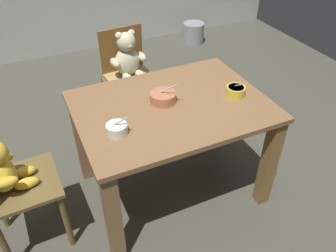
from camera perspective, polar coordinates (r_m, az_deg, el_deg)
ground_plane at (r=2.49m, az=0.49°, el=-10.34°), size 5.20×5.20×0.04m
dining_table at (r=2.10m, az=0.57°, el=0.42°), size 1.13×0.83×0.70m
teddy_chair_near_left at (r=1.99m, az=-25.62°, el=-7.71°), size 0.41×0.40×0.95m
teddy_chair_far_center at (r=2.74m, az=-6.55°, el=9.57°), size 0.42×0.39×0.85m
porridge_bowl_yellow_near_right at (r=2.12m, az=11.25°, el=5.80°), size 0.12×0.13×0.11m
porridge_bowl_terracotta_center at (r=2.02m, az=-0.84°, el=4.87°), size 0.16×0.16×0.14m
porridge_bowl_white_near_left at (r=1.79m, az=-8.54°, el=-0.47°), size 0.11×0.11×0.11m
metal_pail at (r=4.52m, az=4.27°, el=15.26°), size 0.26×0.26×0.25m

